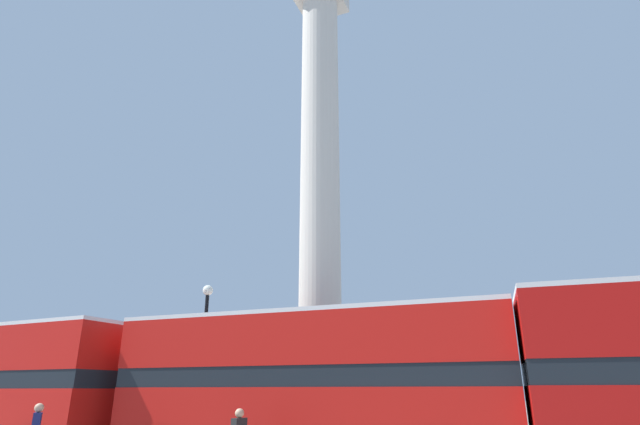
% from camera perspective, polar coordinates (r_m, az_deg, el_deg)
% --- Properties ---
extents(monument_column, '(5.48, 5.48, 23.03)m').
position_cam_1_polar(monument_column, '(21.20, -0.00, -5.27)').
color(monument_column, beige).
rests_on(monument_column, ground_plane).
extents(bus_c, '(11.48, 2.92, 4.22)m').
position_cam_1_polar(bus_c, '(14.96, -1.52, -18.60)').
color(bus_c, '#B7140F').
rests_on(bus_c, ground_plane).
extents(street_lamp, '(0.40, 0.40, 5.93)m').
position_cam_1_polar(street_lamp, '(19.73, -13.26, -15.89)').
color(street_lamp, black).
rests_on(street_lamp, ground_plane).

